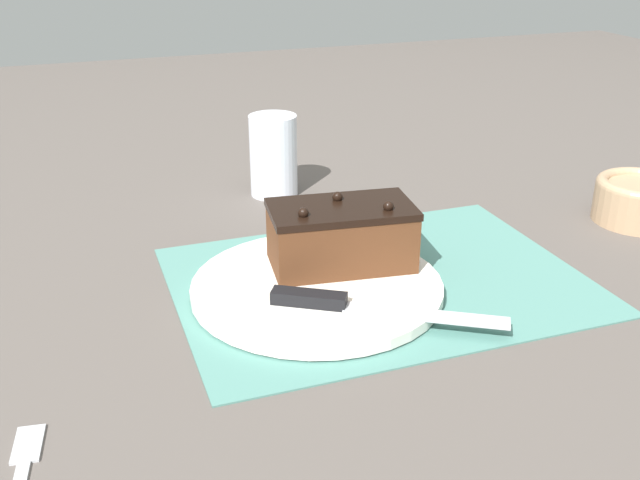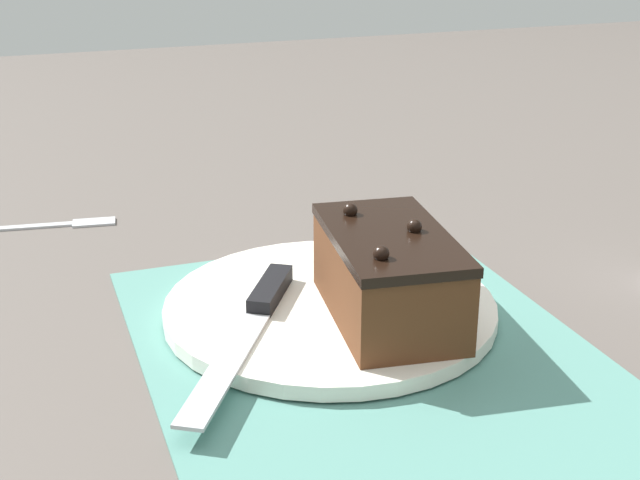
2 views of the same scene
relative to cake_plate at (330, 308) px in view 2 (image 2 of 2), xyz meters
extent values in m
plane|color=#544C47|center=(-0.08, -0.01, -0.01)|extent=(3.00, 3.00, 0.00)
cube|color=slate|center=(-0.08, -0.01, -0.01)|extent=(0.46, 0.34, 0.00)
cylinder|color=white|center=(0.00, 0.00, 0.00)|extent=(0.28, 0.28, 0.01)
cube|color=#512D19|center=(-0.04, -0.03, 0.04)|extent=(0.17, 0.11, 0.06)
cube|color=black|center=(-0.04, -0.03, 0.07)|extent=(0.17, 0.11, 0.01)
sphere|color=black|center=(-0.09, -0.01, 0.08)|extent=(0.01, 0.01, 0.01)
sphere|color=black|center=(-0.04, -0.05, 0.08)|extent=(0.01, 0.01, 0.01)
sphere|color=black|center=(0.01, -0.02, 0.08)|extent=(0.01, 0.01, 0.01)
cube|color=black|center=(0.02, 0.04, 0.01)|extent=(0.08, 0.06, 0.01)
cube|color=#B7BABF|center=(-0.08, 0.11, 0.01)|extent=(0.15, 0.11, 0.00)
cube|color=#B7BABF|center=(0.31, 0.24, -0.01)|extent=(0.02, 0.11, 0.01)
cube|color=#B7BABF|center=(0.30, 0.16, -0.01)|extent=(0.03, 0.05, 0.01)
camera|label=1|loc=(0.24, 0.69, 0.38)|focal=42.00mm
camera|label=2|loc=(-0.63, 0.23, 0.33)|focal=50.00mm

